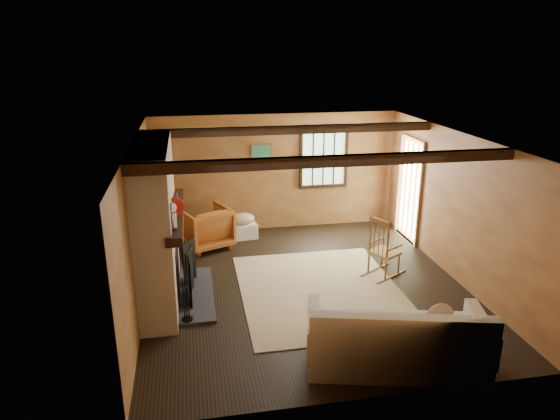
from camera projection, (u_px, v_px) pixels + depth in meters
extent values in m
plane|color=black|center=(305.00, 286.00, 8.06)|extent=(5.50, 5.50, 0.00)
cube|color=#AE763D|center=(276.00, 173.00, 10.24)|extent=(5.00, 0.02, 2.40)
cube|color=#AE763D|center=(368.00, 302.00, 5.11)|extent=(5.00, 0.02, 2.40)
cube|color=#AE763D|center=(139.00, 226.00, 7.25)|extent=(0.02, 5.50, 2.40)
cube|color=#AE763D|center=(456.00, 207.00, 8.10)|extent=(0.02, 5.50, 2.40)
cube|color=white|center=(308.00, 138.00, 7.30)|extent=(5.00, 5.50, 0.02)
cube|color=black|center=(330.00, 161.00, 6.20)|extent=(5.00, 0.12, 0.14)
cube|color=black|center=(291.00, 130.00, 8.44)|extent=(5.00, 0.12, 0.14)
cube|color=black|center=(324.00, 157.00, 10.29)|extent=(1.02, 0.06, 1.32)
cube|color=#A1C899|center=(323.00, 156.00, 10.32)|extent=(0.90, 0.01, 1.20)
cube|color=black|center=(324.00, 157.00, 10.30)|extent=(0.90, 0.03, 0.02)
cube|color=brown|center=(409.00, 190.00, 9.75)|extent=(0.06, 1.00, 2.06)
cube|color=#A1C899|center=(411.00, 190.00, 9.75)|extent=(0.01, 0.80, 1.85)
cube|color=brown|center=(261.00, 154.00, 10.04)|extent=(0.42, 0.03, 0.42)
cube|color=#236968|center=(261.00, 154.00, 10.02)|extent=(0.36, 0.01, 0.36)
cube|color=#965B3A|center=(157.00, 225.00, 7.29)|extent=(0.50, 2.20, 2.40)
cube|color=black|center=(165.00, 271.00, 7.54)|extent=(0.38, 1.00, 0.85)
cube|color=#313236|center=(196.00, 294.00, 7.75)|extent=(0.55, 1.80, 0.05)
cube|color=black|center=(175.00, 214.00, 7.29)|extent=(0.22, 2.30, 0.12)
cube|color=black|center=(190.00, 281.00, 7.32)|extent=(0.04, 0.35, 0.70)
cube|color=black|center=(190.00, 271.00, 7.66)|extent=(0.11, 0.35, 0.70)
cube|color=black|center=(189.00, 261.00, 7.99)|extent=(0.20, 0.31, 0.70)
cylinder|color=black|center=(187.00, 319.00, 6.97)|extent=(0.16, 0.16, 0.02)
cylinder|color=black|center=(184.00, 300.00, 6.84)|extent=(0.01, 0.01, 0.67)
cylinder|color=black|center=(186.00, 298.00, 6.87)|extent=(0.01, 0.01, 0.67)
cylinder|color=black|center=(188.00, 297.00, 6.90)|extent=(0.01, 0.01, 0.67)
cylinder|color=silver|center=(173.00, 221.00, 6.46)|extent=(0.11, 0.11, 0.24)
sphere|color=silver|center=(172.00, 208.00, 6.40)|extent=(0.13, 0.13, 0.13)
cylinder|color=red|center=(173.00, 207.00, 6.95)|extent=(0.29, 0.04, 0.29)
cube|color=black|center=(174.00, 205.00, 7.33)|extent=(0.22, 0.17, 0.11)
cylinder|color=black|center=(175.00, 198.00, 7.70)|extent=(0.08, 0.08, 0.09)
cylinder|color=black|center=(175.00, 196.00, 7.82)|extent=(0.08, 0.08, 0.09)
cube|color=tan|center=(320.00, 290.00, 7.90)|extent=(2.50, 3.00, 0.01)
cube|color=tan|center=(384.00, 252.00, 8.34)|extent=(0.57, 0.58, 0.04)
cube|color=brown|center=(380.00, 221.00, 8.04)|extent=(0.25, 0.37, 0.07)
cylinder|color=brown|center=(399.00, 263.00, 8.39)|extent=(0.03, 0.03, 0.39)
cylinder|color=brown|center=(382.00, 257.00, 8.64)|extent=(0.03, 0.03, 0.39)
cylinder|color=brown|center=(386.00, 269.00, 8.16)|extent=(0.03, 0.03, 0.39)
cylinder|color=brown|center=(369.00, 263.00, 8.42)|extent=(0.03, 0.03, 0.39)
cylinder|color=brown|center=(388.00, 241.00, 8.00)|extent=(0.03, 0.03, 0.67)
cylinder|color=brown|center=(370.00, 235.00, 8.26)|extent=(0.03, 0.03, 0.67)
cylinder|color=brown|center=(383.00, 240.00, 8.07)|extent=(0.02, 0.02, 0.55)
cylinder|color=brown|center=(379.00, 239.00, 8.14)|extent=(0.02, 0.02, 0.55)
cylinder|color=brown|center=(375.00, 237.00, 8.20)|extent=(0.02, 0.02, 0.55)
cube|color=brown|center=(395.00, 248.00, 8.15)|extent=(0.34, 0.22, 0.03)
cube|color=brown|center=(376.00, 241.00, 8.43)|extent=(0.34, 0.22, 0.03)
cube|color=brown|center=(392.00, 277.00, 8.34)|extent=(0.66, 0.42, 0.03)
cube|color=brown|center=(375.00, 270.00, 8.59)|extent=(0.66, 0.42, 0.03)
cube|color=beige|center=(395.00, 345.00, 6.06)|extent=(2.26, 1.41, 0.46)
cube|color=beige|center=(403.00, 339.00, 5.58)|extent=(2.07, 0.65, 0.58)
cube|color=beige|center=(313.00, 328.00, 6.05)|extent=(0.37, 0.95, 0.42)
cube|color=beige|center=(480.00, 333.00, 5.94)|extent=(0.37, 0.95, 0.42)
ellipsoid|color=beige|center=(439.00, 317.00, 6.03)|extent=(0.40, 0.22, 0.38)
cylinder|color=brown|center=(176.00, 233.00, 10.11)|extent=(0.42, 0.13, 0.13)
cylinder|color=brown|center=(183.00, 233.00, 10.13)|extent=(0.42, 0.13, 0.13)
cylinder|color=brown|center=(190.00, 232.00, 10.15)|extent=(0.42, 0.13, 0.13)
cylinder|color=brown|center=(176.00, 228.00, 10.07)|extent=(0.42, 0.13, 0.13)
cylinder|color=brown|center=(182.00, 227.00, 10.09)|extent=(0.42, 0.13, 0.13)
cylinder|color=brown|center=(189.00, 227.00, 10.12)|extent=(0.42, 0.13, 0.13)
cube|color=white|center=(244.00, 230.00, 10.02)|extent=(0.54, 0.44, 0.30)
ellipsoid|color=beige|center=(244.00, 218.00, 9.94)|extent=(0.47, 0.39, 0.21)
imported|color=#BF6026|center=(206.00, 227.00, 9.49)|extent=(1.12, 1.14, 0.80)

